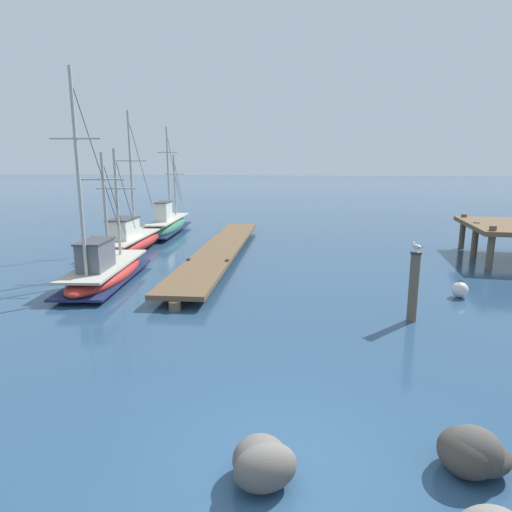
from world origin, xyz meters
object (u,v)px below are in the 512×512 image
perched_seagull (417,247)px  shore_rock_far_edge (263,463)px  fishing_boat_2 (105,269)px  shore_rock_mid_cluster (471,453)px  mooring_buoy (460,290)px  fishing_boat_0 (131,240)px  mooring_piling (414,286)px  fishing_boat_1 (168,224)px

perched_seagull → shore_rock_far_edge: 7.78m
fishing_boat_2 → perched_seagull: size_ratio=21.47×
shore_rock_mid_cluster → mooring_buoy: shore_rock_mid_cluster is taller
perched_seagull → shore_rock_far_edge: size_ratio=0.29×
fishing_boat_0 → mooring_buoy: (14.21, -5.30, -0.31)m
mooring_piling → shore_rock_mid_cluster: 6.24m
perched_seagull → mooring_buoy: size_ratio=0.57×
mooring_piling → shore_rock_far_edge: mooring_piling is taller
fishing_boat_2 → mooring_piling: 10.63m
fishing_boat_0 → shore_rock_far_edge: size_ratio=6.62×
fishing_boat_0 → fishing_boat_2: fishing_boat_2 is taller
fishing_boat_1 → mooring_buoy: fishing_boat_1 is taller
shore_rock_mid_cluster → fishing_boat_1: bearing=122.3°
fishing_boat_2 → perched_seagull: fishing_boat_2 is taller
shore_rock_far_edge → mooring_buoy: 10.71m
shore_rock_mid_cluster → fishing_boat_0: bearing=130.8°
fishing_boat_1 → mooring_buoy: size_ratio=13.40×
fishing_boat_0 → mooring_piling: size_ratio=3.83×
perched_seagull → mooring_buoy: 3.70m
fishing_boat_2 → mooring_buoy: fishing_boat_2 is taller
mooring_buoy → fishing_boat_2: bearing=-177.6°
perched_seagull → shore_rock_far_edge: bearing=-113.2°
mooring_piling → mooring_buoy: mooring_piling is taller
fishing_boat_0 → fishing_boat_2: size_ratio=1.05×
fishing_boat_1 → mooring_piling: (12.64, -13.58, 0.39)m
fishing_boat_2 → perched_seagull: bearing=-11.1°
fishing_boat_2 → shore_rock_far_edge: fishing_boat_2 is taller
fishing_boat_2 → mooring_piling: bearing=-11.1°
shore_rock_far_edge → mooring_buoy: bearing=62.9°
fishing_boat_0 → fishing_boat_2: (1.89, -5.83, -0.04)m
perched_seagull → fishing_boat_1: bearing=132.9°
fishing_boat_0 → perched_seagull: 14.70m
fishing_boat_1 → mooring_piling: fishing_boat_1 is taller
mooring_piling → mooring_buoy: (1.90, 2.57, -0.76)m
fishing_boat_2 → shore_rock_mid_cluster: bearing=-38.8°
fishing_boat_0 → mooring_buoy: size_ratio=12.73×
shore_rock_far_edge → mooring_piling: bearing=66.9°
shore_rock_far_edge → mooring_buoy: size_ratio=1.92×
shore_rock_mid_cluster → mooring_piling: bearing=88.5°
fishing_boat_2 → shore_rock_far_edge: size_ratio=6.31×
mooring_piling → shore_rock_mid_cluster: bearing=-91.5°
shore_rock_far_edge → shore_rock_mid_cluster: bearing=15.3°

